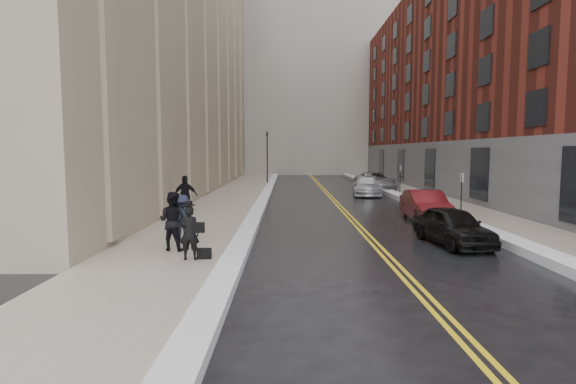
{
  "coord_description": "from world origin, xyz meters",
  "views": [
    {
      "loc": [
        -0.62,
        -13.84,
        3.3
      ],
      "look_at": [
        -0.6,
        4.79,
        1.6
      ],
      "focal_mm": 28.0,
      "sensor_mm": 36.0,
      "label": 1
    }
  ],
  "objects_px": {
    "car_black": "(452,226)",
    "car_silver_near": "(367,186)",
    "car_silver_far": "(376,181)",
    "pedestrian_c": "(186,196)",
    "pedestrian_main": "(189,233)",
    "car_maroon": "(426,206)",
    "pedestrian_b": "(183,219)",
    "pedestrian_a": "(173,221)"
  },
  "relations": [
    {
      "from": "car_maroon",
      "to": "pedestrian_c",
      "type": "xyz_separation_m",
      "value": [
        -11.44,
        0.75,
        0.41
      ]
    },
    {
      "from": "car_maroon",
      "to": "pedestrian_c",
      "type": "distance_m",
      "value": 11.47
    },
    {
      "from": "car_maroon",
      "to": "pedestrian_main",
      "type": "height_order",
      "value": "pedestrian_main"
    },
    {
      "from": "car_maroon",
      "to": "pedestrian_c",
      "type": "height_order",
      "value": "pedestrian_c"
    },
    {
      "from": "pedestrian_main",
      "to": "pedestrian_a",
      "type": "bearing_deg",
      "value": -57.56
    },
    {
      "from": "pedestrian_c",
      "to": "pedestrian_a",
      "type": "bearing_deg",
      "value": 96.5
    },
    {
      "from": "car_black",
      "to": "car_silver_far",
      "type": "bearing_deg",
      "value": 77.9
    },
    {
      "from": "pedestrian_main",
      "to": "pedestrian_b",
      "type": "distance_m",
      "value": 2.55
    },
    {
      "from": "car_silver_far",
      "to": "pedestrian_c",
      "type": "xyz_separation_m",
      "value": [
        -12.37,
        -15.93,
        0.35
      ]
    },
    {
      "from": "car_maroon",
      "to": "pedestrian_b",
      "type": "height_order",
      "value": "pedestrian_b"
    },
    {
      "from": "car_silver_far",
      "to": "pedestrian_c",
      "type": "relative_size",
      "value": 2.87
    },
    {
      "from": "pedestrian_b",
      "to": "pedestrian_c",
      "type": "height_order",
      "value": "pedestrian_c"
    },
    {
      "from": "car_silver_far",
      "to": "pedestrian_c",
      "type": "bearing_deg",
      "value": -132.53
    },
    {
      "from": "car_silver_near",
      "to": "pedestrian_main",
      "type": "bearing_deg",
      "value": -106.55
    },
    {
      "from": "car_maroon",
      "to": "pedestrian_b",
      "type": "relative_size",
      "value": 2.67
    },
    {
      "from": "car_silver_far",
      "to": "pedestrian_main",
      "type": "relative_size",
      "value": 3.55
    },
    {
      "from": "pedestrian_main",
      "to": "pedestrian_a",
      "type": "relative_size",
      "value": 0.85
    },
    {
      "from": "car_maroon",
      "to": "car_black",
      "type": "bearing_deg",
      "value": -95.34
    },
    {
      "from": "car_silver_near",
      "to": "car_silver_far",
      "type": "xyz_separation_m",
      "value": [
        1.5,
        4.16,
        0.08
      ]
    },
    {
      "from": "pedestrian_c",
      "to": "car_maroon",
      "type": "bearing_deg",
      "value": 172.99
    },
    {
      "from": "pedestrian_main",
      "to": "pedestrian_b",
      "type": "bearing_deg",
      "value": -72.4
    },
    {
      "from": "car_silver_far",
      "to": "pedestrian_a",
      "type": "bearing_deg",
      "value": -119.96
    },
    {
      "from": "car_silver_near",
      "to": "car_silver_far",
      "type": "bearing_deg",
      "value": 76.68
    },
    {
      "from": "car_black",
      "to": "pedestrian_a",
      "type": "relative_size",
      "value": 2.11
    },
    {
      "from": "car_silver_far",
      "to": "pedestrian_main",
      "type": "height_order",
      "value": "pedestrian_main"
    },
    {
      "from": "car_silver_near",
      "to": "car_black",
      "type": "bearing_deg",
      "value": -83.82
    },
    {
      "from": "car_black",
      "to": "car_silver_near",
      "type": "relative_size",
      "value": 0.81
    },
    {
      "from": "car_silver_near",
      "to": "pedestrian_c",
      "type": "height_order",
      "value": "pedestrian_c"
    },
    {
      "from": "pedestrian_a",
      "to": "pedestrian_b",
      "type": "bearing_deg",
      "value": -76.57
    },
    {
      "from": "pedestrian_b",
      "to": "pedestrian_c",
      "type": "relative_size",
      "value": 0.84
    },
    {
      "from": "car_maroon",
      "to": "car_silver_far",
      "type": "xyz_separation_m",
      "value": [
        0.93,
        16.68,
        0.06
      ]
    },
    {
      "from": "pedestrian_main",
      "to": "car_silver_far",
      "type": "bearing_deg",
      "value": -112.34
    },
    {
      "from": "car_silver_near",
      "to": "car_silver_far",
      "type": "relative_size",
      "value": 0.86
    },
    {
      "from": "car_silver_near",
      "to": "pedestrian_main",
      "type": "height_order",
      "value": "pedestrian_main"
    },
    {
      "from": "car_black",
      "to": "pedestrian_a",
      "type": "distance_m",
      "value": 9.6
    },
    {
      "from": "car_black",
      "to": "car_silver_far",
      "type": "height_order",
      "value": "car_silver_far"
    },
    {
      "from": "pedestrian_a",
      "to": "pedestrian_c",
      "type": "xyz_separation_m",
      "value": [
        -1.3,
        7.54,
        0.05
      ]
    },
    {
      "from": "car_black",
      "to": "pedestrian_main",
      "type": "xyz_separation_m",
      "value": [
        -8.66,
        -2.8,
        0.27
      ]
    },
    {
      "from": "pedestrian_main",
      "to": "pedestrian_a",
      "type": "height_order",
      "value": "pedestrian_a"
    },
    {
      "from": "car_maroon",
      "to": "pedestrian_main",
      "type": "bearing_deg",
      "value": -137.22
    },
    {
      "from": "pedestrian_main",
      "to": "pedestrian_c",
      "type": "height_order",
      "value": "pedestrian_c"
    },
    {
      "from": "car_black",
      "to": "car_silver_near",
      "type": "bearing_deg",
      "value": 81.74
    }
  ]
}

